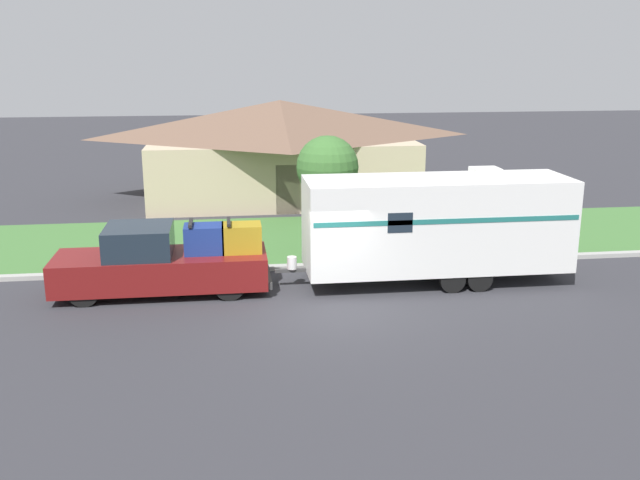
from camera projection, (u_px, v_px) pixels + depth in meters
The scene contains 8 objects.
ground_plane at pixel (326, 309), 19.03m from camera, with size 120.00×120.00×0.00m, color #2D2D33.
curb_strip at pixel (310, 266), 22.60m from camera, with size 80.00×0.30×0.14m.
lawn_strip at pixel (298, 239), 26.11m from camera, with size 80.00×7.00×0.03m.
house_across_street at pixel (280, 147), 33.12m from camera, with size 12.71×8.28×4.50m.
pickup_truck at pixel (164, 262), 20.13m from camera, with size 6.04×2.03×2.06m.
travel_trailer at pixel (437, 223), 20.90m from camera, with size 8.65×2.36×3.41m.
mailbox at pixel (562, 221), 24.28m from camera, with size 0.48×0.20×1.40m.
tree_in_yard at pixel (327, 167), 23.87m from camera, with size 2.10×2.10×3.97m.
Camera 1 is at (-2.51, -17.73, 6.70)m, focal length 40.00 mm.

